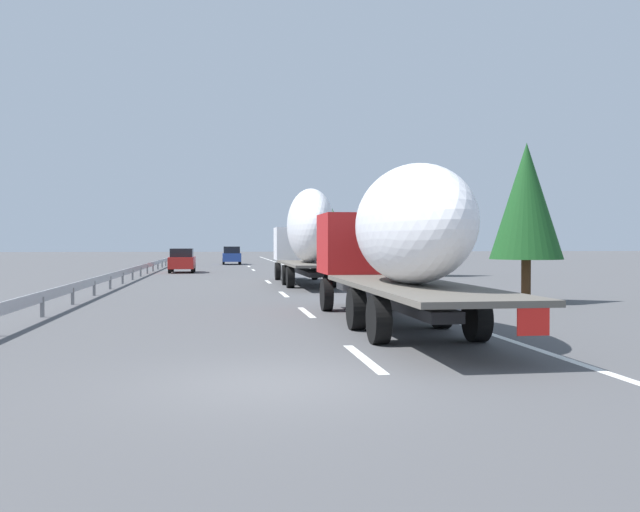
{
  "coord_description": "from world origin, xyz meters",
  "views": [
    {
      "loc": [
        -10.32,
        0.85,
        2.15
      ],
      "look_at": [
        19.68,
        -3.58,
        1.59
      ],
      "focal_mm": 37.92,
      "sensor_mm": 36.0,
      "label": 1
    }
  ],
  "objects_px": {
    "truck_lead": "(307,233)",
    "truck_trailing": "(396,237)",
    "car_red_compact": "(182,260)",
    "road_sign": "(318,241)",
    "car_blue_sedan": "(232,255)"
  },
  "relations": [
    {
      "from": "truck_lead",
      "to": "truck_trailing",
      "type": "height_order",
      "value": "truck_lead"
    },
    {
      "from": "truck_trailing",
      "to": "road_sign",
      "type": "relative_size",
      "value": 3.81
    },
    {
      "from": "truck_lead",
      "to": "car_red_compact",
      "type": "distance_m",
      "value": 17.85
    },
    {
      "from": "road_sign",
      "to": "truck_lead",
      "type": "bearing_deg",
      "value": 169.82
    },
    {
      "from": "truck_lead",
      "to": "car_red_compact",
      "type": "height_order",
      "value": "truck_lead"
    },
    {
      "from": "truck_trailing",
      "to": "car_red_compact",
      "type": "height_order",
      "value": "truck_trailing"
    },
    {
      "from": "truck_trailing",
      "to": "car_red_compact",
      "type": "xyz_separation_m",
      "value": [
        34.17,
        7.27,
        -1.41
      ]
    },
    {
      "from": "truck_lead",
      "to": "car_red_compact",
      "type": "bearing_deg",
      "value": 24.16
    },
    {
      "from": "car_red_compact",
      "to": "road_sign",
      "type": "distance_m",
      "value": 10.53
    },
    {
      "from": "car_red_compact",
      "to": "road_sign",
      "type": "xyz_separation_m",
      "value": [
        1.05,
        -10.37,
        1.48
      ]
    },
    {
      "from": "truck_lead",
      "to": "car_blue_sedan",
      "type": "relative_size",
      "value": 3.05
    },
    {
      "from": "truck_trailing",
      "to": "truck_lead",
      "type": "bearing_deg",
      "value": 0.0
    },
    {
      "from": "car_blue_sedan",
      "to": "car_red_compact",
      "type": "bearing_deg",
      "value": 168.41
    },
    {
      "from": "truck_trailing",
      "to": "car_red_compact",
      "type": "distance_m",
      "value": 34.96
    },
    {
      "from": "truck_lead",
      "to": "road_sign",
      "type": "bearing_deg",
      "value": -10.18
    }
  ]
}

